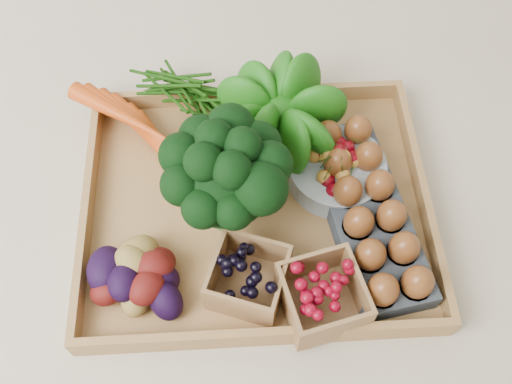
{
  "coord_description": "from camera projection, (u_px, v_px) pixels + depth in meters",
  "views": [
    {
      "loc": [
        -0.03,
        -0.45,
        0.83
      ],
      "look_at": [
        0.0,
        0.0,
        0.06
      ],
      "focal_mm": 40.0,
      "sensor_mm": 36.0,
      "label": 1
    }
  ],
  "objects": [
    {
      "name": "potatoes",
      "position": [
        139.0,
        274.0,
        0.82
      ],
      "size": [
        0.15,
        0.15,
        0.09
      ],
      "primitive_type": null,
      "color": "#470D0B",
      "rests_on": "tray"
    },
    {
      "name": "carrots",
      "position": [
        154.0,
        138.0,
        0.97
      ],
      "size": [
        0.22,
        0.16,
        0.05
      ],
      "primitive_type": null,
      "color": "#CB4510",
      "rests_on": "tray"
    },
    {
      "name": "cherry_bowl",
      "position": [
        336.0,
        171.0,
        0.94
      ],
      "size": [
        0.16,
        0.16,
        0.04
      ],
      "primitive_type": "cylinder",
      "color": "#8C9EA5",
      "rests_on": "tray"
    },
    {
      "name": "tray",
      "position": [
        256.0,
        208.0,
        0.93
      ],
      "size": [
        0.55,
        0.45,
        0.01
      ],
      "primitive_type": "cube",
      "color": "#A97D47",
      "rests_on": "ground"
    },
    {
      "name": "ground",
      "position": [
        256.0,
        210.0,
        0.94
      ],
      "size": [
        4.0,
        4.0,
        0.0
      ],
      "primitive_type": "plane",
      "color": "beige",
      "rests_on": "ground"
    },
    {
      "name": "broccoli",
      "position": [
        227.0,
        193.0,
        0.85
      ],
      "size": [
        0.19,
        0.19,
        0.15
      ],
      "primitive_type": null,
      "color": "black",
      "rests_on": "tray"
    },
    {
      "name": "punnet_raspberry",
      "position": [
        323.0,
        297.0,
        0.81
      ],
      "size": [
        0.13,
        0.13,
        0.08
      ],
      "primitive_type": "cube",
      "rotation": [
        0.0,
        0.0,
        0.24
      ],
      "color": "maroon",
      "rests_on": "tray"
    },
    {
      "name": "punnet_blackberry",
      "position": [
        248.0,
        277.0,
        0.83
      ],
      "size": [
        0.13,
        0.13,
        0.07
      ],
      "primitive_type": "cube",
      "rotation": [
        0.0,
        0.0,
        -0.35
      ],
      "color": "black",
      "rests_on": "tray"
    },
    {
      "name": "egg_carton",
      "position": [
        366.0,
        214.0,
        0.9
      ],
      "size": [
        0.17,
        0.34,
        0.04
      ],
      "primitive_type": "cube",
      "rotation": [
        0.0,
        0.0,
        0.17
      ],
      "color": "#363C45",
      "rests_on": "tray"
    },
    {
      "name": "lettuce",
      "position": [
        278.0,
        109.0,
        0.93
      ],
      "size": [
        0.15,
        0.15,
        0.15
      ],
      "primitive_type": "sphere",
      "color": "#185A0E",
      "rests_on": "tray"
    }
  ]
}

